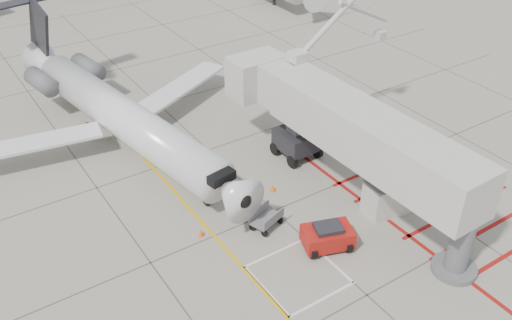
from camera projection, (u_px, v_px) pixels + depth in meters
ground_plane at (317, 249)px, 30.99m from camera, size 260.00×260.00×0.00m
regional_jet at (138, 109)px, 36.32m from camera, size 27.13×32.14×7.59m
jet_bridge at (368, 146)px, 32.15m from camera, size 10.01×20.45×8.10m
pushback_tug at (328, 236)px, 30.74m from camera, size 3.06×2.44×1.55m
baggage_cart at (266, 219)px, 32.25m from camera, size 2.10×1.67×1.16m
ground_power_unit at (388, 196)px, 33.18m from camera, size 2.88×1.93×2.13m
cone_nose at (201, 232)px, 31.82m from camera, size 0.31×0.31×0.43m
cone_side at (273, 188)px, 35.29m from camera, size 0.35×0.35×0.49m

